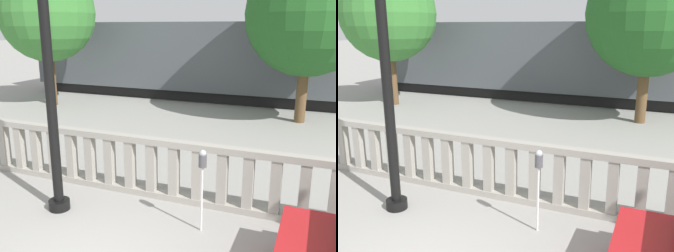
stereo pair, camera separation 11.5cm
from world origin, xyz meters
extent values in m
cube|color=#9E998E|center=(0.00, 3.16, 0.07)|extent=(12.97, 0.24, 0.14)
cube|color=#9E998E|center=(0.00, 3.16, 1.28)|extent=(12.97, 0.24, 0.14)
cube|color=#9E998E|center=(-4.47, 3.16, 0.67)|extent=(0.20, 0.20, 1.07)
cube|color=#9E998E|center=(-3.95, 3.16, 0.67)|extent=(0.20, 0.20, 1.07)
cube|color=#9E998E|center=(-3.42, 3.16, 0.67)|extent=(0.20, 0.20, 1.07)
cube|color=#9E998E|center=(-2.89, 3.16, 0.67)|extent=(0.20, 0.20, 1.07)
cube|color=#9E998E|center=(-2.37, 3.16, 0.67)|extent=(0.20, 0.20, 1.07)
cube|color=#9E998E|center=(-1.84, 3.16, 0.67)|extent=(0.20, 0.20, 1.07)
cube|color=#9E998E|center=(-1.32, 3.16, 0.67)|extent=(0.20, 0.20, 1.07)
cube|color=#9E998E|center=(-0.79, 3.16, 0.67)|extent=(0.20, 0.20, 1.07)
cube|color=#9E998E|center=(-0.26, 3.16, 0.67)|extent=(0.20, 0.20, 1.07)
cube|color=#9E998E|center=(0.26, 3.16, 0.67)|extent=(0.20, 0.20, 1.07)
cube|color=#9E998E|center=(0.79, 3.16, 0.67)|extent=(0.20, 0.20, 1.07)
cube|color=#9E998E|center=(1.32, 3.16, 0.67)|extent=(0.20, 0.20, 1.07)
cube|color=#9E998E|center=(1.84, 3.16, 0.67)|extent=(0.20, 0.20, 1.07)
cube|color=#9E998E|center=(2.37, 3.16, 0.67)|extent=(0.20, 0.20, 1.07)
cube|color=#9E998E|center=(2.89, 3.16, 0.67)|extent=(0.20, 0.20, 1.07)
cube|color=#9E998E|center=(3.42, 3.16, 0.67)|extent=(0.20, 0.20, 1.07)
cylinder|color=black|center=(-1.77, 1.87, 0.10)|extent=(0.43, 0.43, 0.20)
cylinder|color=black|center=(-1.77, 1.87, 3.21)|extent=(0.20, 0.20, 6.02)
cylinder|color=silver|center=(1.19, 2.18, 0.62)|extent=(0.04, 0.04, 1.25)
cylinder|color=#4C4C51|center=(1.19, 2.18, 1.36)|extent=(0.14, 0.14, 0.22)
sphere|color=#B2B7BC|center=(1.19, 2.18, 1.50)|extent=(0.12, 0.12, 0.12)
cylinder|color=black|center=(3.35, 2.13, 0.34)|extent=(0.68, 0.18, 0.68)
cube|color=black|center=(2.36, 14.90, 0.28)|extent=(28.48, 2.38, 0.55)
cube|color=#4C5156|center=(2.36, 14.90, 2.21)|extent=(29.06, 2.97, 3.33)
cylinder|color=brown|center=(-8.88, 10.53, 1.30)|extent=(0.34, 0.34, 2.60)
sphere|color=#387A33|center=(-8.88, 10.53, 4.23)|extent=(4.36, 4.36, 4.36)
cylinder|color=brown|center=(2.30, 11.45, 1.19)|extent=(0.41, 0.41, 2.37)
sphere|color=#235B23|center=(2.30, 11.45, 4.12)|extent=(4.65, 4.65, 4.65)
camera|label=1|loc=(3.00, -3.77, 3.65)|focal=40.00mm
camera|label=2|loc=(3.10, -3.73, 3.65)|focal=40.00mm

